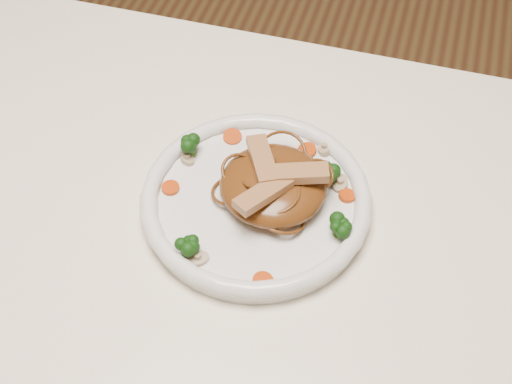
# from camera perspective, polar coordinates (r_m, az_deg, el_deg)

# --- Properties ---
(table) EXTENTS (1.20, 0.80, 0.75)m
(table) POSITION_cam_1_polar(r_m,az_deg,el_deg) (0.85, -5.32, -9.38)
(table) COLOR white
(table) RESTS_ON ground
(plate) EXTENTS (0.26, 0.26, 0.02)m
(plate) POSITION_cam_1_polar(r_m,az_deg,el_deg) (0.80, 0.00, -1.00)
(plate) COLOR white
(plate) RESTS_ON table
(noodle_mound) EXTENTS (0.16, 0.16, 0.04)m
(noodle_mound) POSITION_cam_1_polar(r_m,az_deg,el_deg) (0.78, 1.44, 0.59)
(noodle_mound) COLOR #613112
(noodle_mound) RESTS_ON plate
(chicken_a) EXTENTS (0.08, 0.04, 0.01)m
(chicken_a) POSITION_cam_1_polar(r_m,az_deg,el_deg) (0.76, 3.20, 1.51)
(chicken_a) COLOR tan
(chicken_a) RESTS_ON noodle_mound
(chicken_b) EXTENTS (0.05, 0.07, 0.01)m
(chicken_b) POSITION_cam_1_polar(r_m,az_deg,el_deg) (0.77, 0.52, 2.66)
(chicken_b) COLOR tan
(chicken_b) RESTS_ON noodle_mound
(chicken_c) EXTENTS (0.06, 0.07, 0.01)m
(chicken_c) POSITION_cam_1_polar(r_m,az_deg,el_deg) (0.74, 0.61, -0.12)
(chicken_c) COLOR tan
(chicken_c) RESTS_ON noodle_mound
(broccoli_0) EXTENTS (0.03, 0.03, 0.03)m
(broccoli_0) POSITION_cam_1_polar(r_m,az_deg,el_deg) (0.80, 6.03, 1.69)
(broccoli_0) COLOR #11430E
(broccoli_0) RESTS_ON plate
(broccoli_1) EXTENTS (0.03, 0.03, 0.03)m
(broccoli_1) POSITION_cam_1_polar(r_m,az_deg,el_deg) (0.83, -5.41, 3.86)
(broccoli_1) COLOR #11430E
(broccoli_1) RESTS_ON plate
(broccoli_2) EXTENTS (0.03, 0.03, 0.03)m
(broccoli_2) POSITION_cam_1_polar(r_m,az_deg,el_deg) (0.74, -5.66, -4.43)
(broccoli_2) COLOR #11430E
(broccoli_2) RESTS_ON plate
(broccoli_3) EXTENTS (0.03, 0.03, 0.03)m
(broccoli_3) POSITION_cam_1_polar(r_m,az_deg,el_deg) (0.76, 6.91, -2.85)
(broccoli_3) COLOR #11430E
(broccoli_3) RESTS_ON plate
(carrot_0) EXTENTS (0.03, 0.03, 0.00)m
(carrot_0) POSITION_cam_1_polar(r_m,az_deg,el_deg) (0.84, 4.21, 3.43)
(carrot_0) COLOR #C13A07
(carrot_0) RESTS_ON plate
(carrot_1) EXTENTS (0.02, 0.02, 0.00)m
(carrot_1) POSITION_cam_1_polar(r_m,az_deg,el_deg) (0.80, -7.04, 0.34)
(carrot_1) COLOR #C13A07
(carrot_1) RESTS_ON plate
(carrot_2) EXTENTS (0.02, 0.02, 0.00)m
(carrot_2) POSITION_cam_1_polar(r_m,az_deg,el_deg) (0.80, 7.49, -0.29)
(carrot_2) COLOR #C13A07
(carrot_2) RESTS_ON plate
(carrot_3) EXTENTS (0.03, 0.03, 0.00)m
(carrot_3) POSITION_cam_1_polar(r_m,az_deg,el_deg) (0.85, -1.95, 4.55)
(carrot_3) COLOR #C13A07
(carrot_3) RESTS_ON plate
(carrot_4) EXTENTS (0.02, 0.02, 0.00)m
(carrot_4) POSITION_cam_1_polar(r_m,az_deg,el_deg) (0.72, 0.57, -7.34)
(carrot_4) COLOR #C13A07
(carrot_4) RESTS_ON plate
(mushroom_0) EXTENTS (0.03, 0.03, 0.01)m
(mushroom_0) POSITION_cam_1_polar(r_m,az_deg,el_deg) (0.74, -4.80, -5.48)
(mushroom_0) COLOR #C4B493
(mushroom_0) RESTS_ON plate
(mushroom_1) EXTENTS (0.03, 0.03, 0.01)m
(mushroom_1) POSITION_cam_1_polar(r_m,az_deg,el_deg) (0.81, 6.92, 0.69)
(mushroom_1) COLOR #C4B493
(mushroom_1) RESTS_ON plate
(mushroom_2) EXTENTS (0.03, 0.03, 0.01)m
(mushroom_2) POSITION_cam_1_polar(r_m,az_deg,el_deg) (0.83, -5.66, 2.70)
(mushroom_2) COLOR #C4B493
(mushroom_2) RESTS_ON plate
(mushroom_3) EXTENTS (0.03, 0.03, 0.01)m
(mushroom_3) POSITION_cam_1_polar(r_m,az_deg,el_deg) (0.84, 5.62, 3.57)
(mushroom_3) COLOR #C4B493
(mushroom_3) RESTS_ON plate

